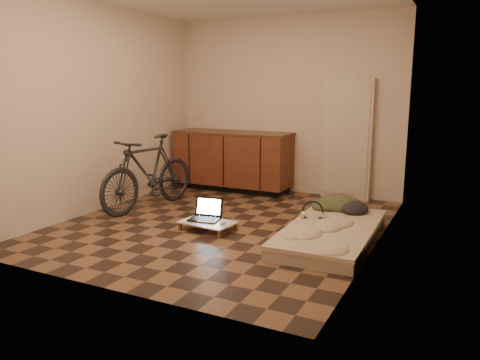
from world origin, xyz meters
The scene contains 10 objects.
room_shell centered at (0.00, 0.00, 1.30)m, with size 3.50×4.00×2.60m.
cabinets centered at (-0.75, 1.70, 0.47)m, with size 1.84×0.62×0.91m.
appliance_panel centered at (0.95, 1.94, 0.85)m, with size 0.70×0.10×1.70m, color beige.
bicycle centered at (-1.20, 0.18, 0.53)m, with size 0.48×1.65×1.07m, color black.
futon centered at (1.30, -0.02, 0.08)m, with size 0.90×1.81×0.15m.
clothing_pile centered at (1.23, 0.72, 0.27)m, with size 0.58×0.48×0.23m, color #383C23, non-canonical shape.
headphones centered at (1.03, 0.19, 0.24)m, with size 0.26×0.24×0.17m, color black, non-canonical shape.
lap_desk centered at (-0.03, -0.29, 0.09)m, with size 0.63×0.45×0.10m.
laptop centered at (-0.11, -0.21, 0.15)m, with size 0.37×0.34×0.23m.
mouse centered at (0.16, -0.30, 0.11)m, with size 0.05×0.09×0.03m, color silver.
Camera 1 is at (2.54, -4.64, 1.58)m, focal length 35.00 mm.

